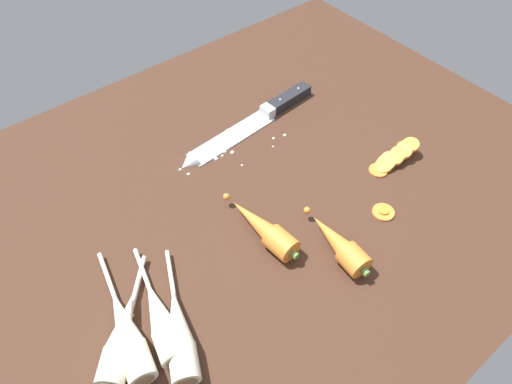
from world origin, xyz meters
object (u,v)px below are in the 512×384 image
carrot_slice_stack (394,157)px  carrot_slice_stray_near (384,212)px  parsnip_mid_right (127,333)px  whole_carrot_second (339,244)px  parsnip_mid_left (179,333)px  parsnip_front (161,319)px  parsnip_back (121,337)px  chefs_knife (247,125)px  whole_carrot (264,229)px

carrot_slice_stack → carrot_slice_stray_near: carrot_slice_stack is taller
carrot_slice_stray_near → parsnip_mid_right: bearing=170.8°
parsnip_mid_right → whole_carrot_second: bearing=-13.6°
parsnip_mid_left → parsnip_mid_right: bearing=141.4°
parsnip_front → carrot_slice_stack: bearing=1.0°
parsnip_front → parsnip_mid_right: size_ratio=0.89×
parsnip_mid_right → parsnip_back: (-0.93, -0.10, 0.00)cm
parsnip_back → carrot_slice_stack: size_ratio=1.44×
parsnip_back → parsnip_mid_right: bearing=6.4°
parsnip_mid_left → parsnip_mid_right: (-5.73, 4.58, -0.00)cm
chefs_knife → carrot_slice_stack: carrot_slice_stack is taller
whole_carrot_second → parsnip_mid_right: bearing=166.4°
chefs_knife → parsnip_front: bearing=-144.0°
whole_carrot_second → carrot_slice_stray_near: (12.01, 0.71, -1.74)cm
chefs_knife → carrot_slice_stray_near: chefs_knife is taller
parsnip_mid_right → carrot_slice_stray_near: (45.79, -7.45, -1.62)cm
parsnip_back → carrot_slice_stray_near: bearing=-8.9°
parsnip_mid_left → parsnip_mid_right: 7.33cm
whole_carrot → carrot_slice_stray_near: whole_carrot is taller
chefs_knife → carrot_slice_stack: size_ratio=3.02×
whole_carrot_second → parsnip_mid_left: (-28.05, 3.58, -0.12)cm
whole_carrot → parsnip_front: (-21.54, -3.06, -0.12)cm
parsnip_back → carrot_slice_stray_near: (46.72, -7.35, -1.62)cm
whole_carrot → parsnip_front: size_ratio=0.88×
parsnip_mid_left → carrot_slice_stack: (50.94, 4.24, -0.68)cm
whole_carrot → parsnip_back: whole_carrot is taller
whole_carrot_second → parsnip_back: whole_carrot_second is taller
chefs_knife → whole_carrot_second: whole_carrot_second is taller
parsnip_front → parsnip_back: size_ratio=1.22×
parsnip_mid_left → parsnip_back: bearing=146.1°
parsnip_mid_right → carrot_slice_stray_near: 46.42cm
carrot_slice_stack → parsnip_mid_right: bearing=179.7°
parsnip_front → carrot_slice_stray_near: size_ratio=5.20×
whole_carrot → carrot_slice_stack: (30.39, -2.18, -0.80)cm
parsnip_mid_left → carrot_slice_stack: parsnip_mid_left is taller
chefs_knife → carrot_slice_stray_near: size_ratio=8.92×
parsnip_front → carrot_slice_stray_near: (41.05, -6.24, -1.62)cm
parsnip_mid_right → carrot_slice_stack: (56.67, -0.34, -0.68)cm
parsnip_front → carrot_slice_stack: size_ratio=1.76×
chefs_knife → parsnip_mid_left: bearing=-139.9°
whole_carrot → chefs_knife: bearing=57.9°
parsnip_front → carrot_slice_stray_near: bearing=-8.6°
chefs_knife → whole_carrot: bearing=-122.1°
parsnip_front → carrot_slice_stray_near: parsnip_front is taller
chefs_knife → whole_carrot_second: size_ratio=2.23×
whole_carrot → whole_carrot_second: 12.50cm
carrot_slice_stray_near → carrot_slice_stack: bearing=33.2°
whole_carrot → whole_carrot_second: same height
chefs_knife → whole_carrot: size_ratio=1.95×
whole_carrot_second → parsnip_front: 29.86cm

